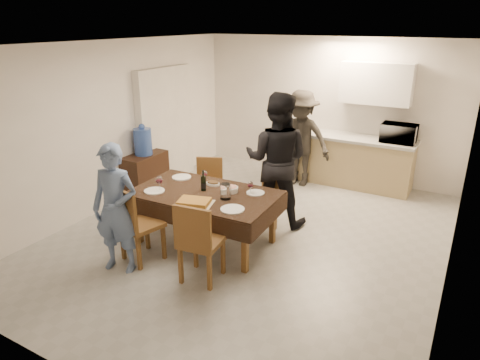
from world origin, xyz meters
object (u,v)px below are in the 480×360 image
(water_pitcher, at_px, (225,191))
(person_far, at_px, (277,160))
(water_jug, at_px, (143,142))
(savoury_tart, at_px, (194,202))
(console, at_px, (146,175))
(microwave, at_px, (399,133))
(person_near, at_px, (116,209))
(dining_table, at_px, (205,195))
(wine_bottle, at_px, (203,180))
(person_kitchen, at_px, (300,139))

(water_pitcher, xyz_separation_m, person_far, (0.20, 1.10, 0.14))
(water_jug, xyz_separation_m, savoury_tart, (1.92, -1.27, -0.20))
(water_jug, xyz_separation_m, water_pitcher, (2.17, -0.94, -0.13))
(console, distance_m, microwave, 4.38)
(person_near, bearing_deg, console, 108.55)
(dining_table, bearing_deg, wine_bottle, 133.09)
(savoury_tart, distance_m, person_far, 1.51)
(water_jug, xyz_separation_m, person_far, (2.37, 0.16, 0.01))
(person_far, bearing_deg, dining_table, 51.05)
(water_jug, height_order, person_near, person_near)
(savoury_tart, xyz_separation_m, microwave, (1.76, 3.54, 0.30))
(console, height_order, wine_bottle, wine_bottle)
(wine_bottle, xyz_separation_m, person_kitchen, (0.31, 2.66, -0.02))
(console, height_order, person_kitchen, person_kitchen)
(console, distance_m, person_kitchen, 2.81)
(water_pitcher, distance_m, microwave, 3.55)
(console, distance_m, savoury_tart, 2.33)
(wine_bottle, xyz_separation_m, person_near, (-0.50, -1.10, -0.09))
(console, relative_size, person_near, 0.51)
(wine_bottle, bearing_deg, dining_table, -45.00)
(console, bearing_deg, person_kitchen, 41.21)
(savoury_tart, relative_size, microwave, 0.78)
(savoury_tart, distance_m, person_near, 0.93)
(person_near, xyz_separation_m, person_far, (1.10, 2.10, 0.19))
(water_jug, distance_m, savoury_tart, 2.31)
(console, height_order, water_jug, water_jug)
(water_pitcher, bearing_deg, wine_bottle, 165.96)
(water_jug, relative_size, water_pitcher, 2.21)
(dining_table, bearing_deg, person_far, 60.45)
(wine_bottle, bearing_deg, savoury_tart, -70.77)
(water_jug, height_order, savoury_tart, water_jug)
(dining_table, relative_size, person_far, 0.99)
(water_pitcher, xyz_separation_m, microwave, (1.51, 3.21, 0.23))
(wine_bottle, relative_size, person_near, 0.18)
(savoury_tart, height_order, person_near, person_near)
(water_pitcher, bearing_deg, water_jug, 156.68)
(person_far, bearing_deg, wine_bottle, 47.74)
(console, distance_m, water_pitcher, 2.41)
(water_jug, bearing_deg, savoury_tart, -33.40)
(wine_bottle, xyz_separation_m, microwave, (1.91, 3.11, 0.19))
(dining_table, height_order, microwave, microwave)
(dining_table, distance_m, person_far, 1.22)
(water_jug, distance_m, water_pitcher, 2.37)
(wine_bottle, distance_m, savoury_tart, 0.47)
(person_kitchen, bearing_deg, console, -138.79)
(dining_table, relative_size, person_kitchen, 1.11)
(water_pitcher, xyz_separation_m, person_kitchen, (-0.09, 2.76, 0.03))
(water_jug, bearing_deg, person_far, 3.98)
(water_pitcher, distance_m, person_kitchen, 2.76)
(savoury_tart, bearing_deg, person_kitchen, 87.01)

